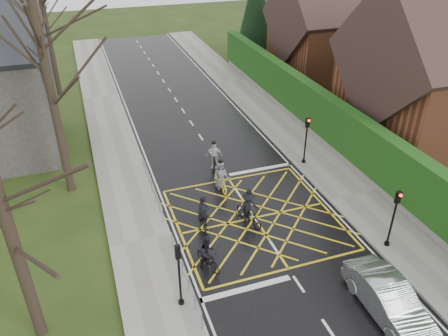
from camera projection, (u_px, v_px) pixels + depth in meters
ground at (255, 218)px, 22.97m from camera, size 120.00×120.00×0.00m
road at (255, 218)px, 22.97m from camera, size 9.00×80.00×0.01m
sidewalk_right at (353, 196)px, 24.62m from camera, size 3.00×80.00×0.15m
sidewalk_left at (141, 241)px, 21.25m from camera, size 3.00×80.00×0.15m
stone_wall at (326, 141)px, 29.84m from camera, size 0.50×38.00×0.70m
hedge at (329, 117)px, 28.95m from camera, size 0.90×38.00×2.80m
house_near at (446, 77)px, 27.94m from camera, size 11.80×9.80×11.30m
house_far at (331, 33)px, 39.51m from camera, size 9.80×8.80×10.30m
conifer at (256, 11)px, 44.56m from camera, size 4.60×4.60×10.00m
tree_near at (43, 54)px, 21.28m from camera, size 9.24×9.24×11.44m
tree_mid at (25, 9)px, 27.13m from camera, size 10.08×10.08×12.48m
tree_far at (43, 9)px, 34.56m from camera, size 8.40×8.40×10.40m
railing_south at (185, 273)px, 18.42m from camera, size 0.05×5.04×1.03m
railing_north at (151, 182)px, 24.51m from camera, size 0.05×6.04×1.03m
traffic_light_ne at (306, 141)px, 26.96m from camera, size 0.24×0.31×3.21m
traffic_light_se at (393, 220)px, 20.14m from camera, size 0.24×0.31×3.21m
traffic_light_sw at (179, 276)px, 17.04m from camera, size 0.24×0.31×3.21m
cyclist_rear at (204, 217)px, 22.06m from camera, size 0.93×1.91×1.78m
cyclist_back at (208, 256)px, 19.52m from camera, size 1.02×1.73×1.67m
cyclist_mid at (249, 211)px, 22.32m from camera, size 1.30×2.13×1.95m
cyclist_front at (214, 158)px, 27.07m from camera, size 1.21×1.93×1.88m
cyclist_lead at (221, 179)px, 25.08m from camera, size 0.85×1.95×1.89m
car at (389, 299)px, 17.22m from camera, size 1.63×4.50×1.48m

